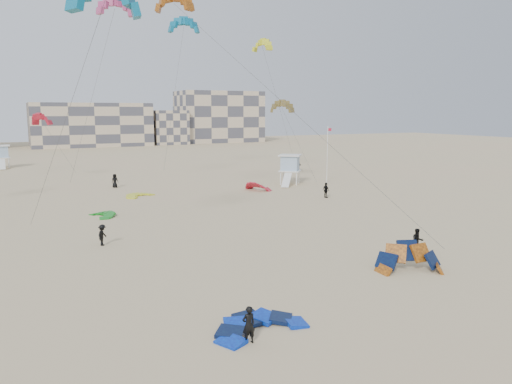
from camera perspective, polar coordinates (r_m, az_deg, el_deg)
name	(u,v)px	position (r m, az deg, el deg)	size (l,w,h in m)	color
ground	(298,327)	(23.26, 4.82, -15.16)	(320.00, 320.00, 0.00)	tan
kite_ground_blue	(259,330)	(22.96, 0.36, -15.47)	(3.99, 4.15, 0.71)	#0046D4
kite_ground_orange	(410,271)	(32.01, 17.17, -8.66)	(4.23, 2.98, 2.91)	orange
kite_ground_green	(103,216)	(48.35, -17.13, -2.68)	(2.87, 3.01, 0.67)	#16941E
kite_ground_red_far	(258,190)	(61.62, 0.18, 0.21)	(3.34, 3.13, 1.66)	red
kite_ground_yellow	(139,196)	(58.58, -13.22, -0.50)	(3.31, 3.47, 0.50)	#EBFB2F
kitesurfer_main	(249,325)	(21.44, -0.85, -14.94)	(0.59, 0.39, 1.63)	black
kitesurfer_b	(417,241)	(35.85, 17.96, -5.36)	(0.84, 0.65, 1.73)	black
kitesurfer_c	(102,235)	(37.77, -17.15, -4.72)	(1.01, 0.58, 1.56)	black
kitesurfer_d	(326,190)	(56.55, 8.00, 0.20)	(1.01, 0.42, 1.72)	black
kitesurfer_e	(115,181)	(66.12, -15.84, 1.25)	(0.86, 0.56, 1.76)	black
kitesurfer_f	(298,165)	(82.65, 4.84, 3.08)	(1.63, 0.52, 1.76)	black
kite_fly_teal_a	(105,0)	(34.78, -16.84, 20.26)	(7.49, 10.34, 17.14)	#0B6D95
kite_fly_orange	(174,4)	(51.30, -9.37, 20.48)	(11.81, 28.59, 20.17)	orange
kite_fly_pink	(115,8)	(62.61, -15.82, 19.56)	(7.52, 5.56, 21.44)	#CB4572
kite_fly_olive	(282,108)	(66.86, 2.96, 9.60)	(4.40, 11.10, 10.23)	brown
kite_fly_yellow	(262,46)	(73.27, 0.72, 16.31)	(9.84, 5.37, 18.89)	#EBFB2F
kite_fly_teal_b	(184,27)	(78.13, -8.25, 18.21)	(6.86, 5.42, 22.61)	#0B6D95
kite_fly_red	(41,120)	(75.13, -23.32, 7.54)	(6.37, 4.51, 8.81)	red
lifeguard_tower_near	(290,170)	(66.76, 3.92, 2.58)	(3.93, 5.93, 3.95)	white
lifeguard_tower_far	(2,157)	(96.56, -27.07, 3.62)	(2.80, 5.34, 3.92)	white
flagpole	(327,153)	(68.11, 8.16, 4.41)	(0.63, 0.10, 7.70)	white
condo_mid	(91,125)	(149.63, -18.38, 7.32)	(32.00, 16.00, 12.00)	beige
condo_east	(219,117)	(162.05, -4.23, 8.56)	(26.00, 14.00, 16.00)	beige
condo_fill_right	(168,127)	(152.38, -9.98, 7.29)	(10.00, 10.00, 10.00)	beige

